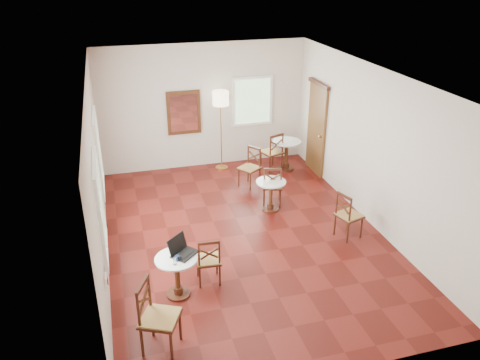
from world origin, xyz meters
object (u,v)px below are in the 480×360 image
(chair_back_b, at_px, (250,167))
(navy_mug, at_px, (177,258))
(cafe_table_back, at_px, (286,152))
(chair_near_a, at_px, (208,260))
(cafe_table_mid, at_px, (271,192))
(mouse, at_px, (176,259))
(water_glass, at_px, (175,261))
(chair_mid_a, at_px, (272,185))
(power_adapter, at_px, (161,315))
(cafe_table_near, at_px, (177,272))
(floor_lamp, at_px, (221,104))
(laptop, at_px, (181,250))
(chair_back_a, at_px, (272,152))
(chair_near_b, at_px, (158,317))
(chair_mid_b, at_px, (348,215))

(chair_back_b, bearing_deg, navy_mug, -66.19)
(cafe_table_back, relative_size, chair_near_a, 0.87)
(cafe_table_mid, xyz_separation_m, chair_near_a, (-1.74, -2.04, 0.02))
(mouse, xyz_separation_m, water_glass, (-0.03, -0.11, 0.04))
(chair_mid_a, relative_size, power_adapter, 8.15)
(water_glass, bearing_deg, power_adapter, -137.47)
(navy_mug, bearing_deg, cafe_table_near, 96.91)
(chair_near_a, xyz_separation_m, floor_lamp, (1.28, 4.38, 1.23))
(cafe_table_near, distance_m, chair_mid_a, 3.41)
(chair_back_b, height_order, floor_lamp, floor_lamp)
(chair_back_b, bearing_deg, cafe_table_near, -66.83)
(mouse, relative_size, water_glass, 0.85)
(laptop, height_order, navy_mug, laptop)
(chair_back_a, height_order, navy_mug, chair_back_a)
(navy_mug, bearing_deg, chair_near_b, -113.28)
(cafe_table_mid, bearing_deg, cafe_table_near, -135.42)
(cafe_table_near, bearing_deg, chair_near_b, -111.40)
(cafe_table_mid, height_order, chair_mid_b, chair_mid_b)
(cafe_table_near, distance_m, chair_back_b, 4.09)
(cafe_table_mid, xyz_separation_m, chair_back_b, (-0.08, 1.22, 0.05))
(chair_mid_a, bearing_deg, cafe_table_near, 63.46)
(chair_mid_b, xyz_separation_m, floor_lamp, (-1.49, 3.73, 1.19))
(chair_near_a, bearing_deg, chair_mid_a, -124.82)
(chair_mid_a, height_order, water_glass, chair_mid_a)
(chair_near_a, xyz_separation_m, water_glass, (-0.57, -0.36, 0.32))
(chair_near_b, xyz_separation_m, laptop, (0.51, 1.13, 0.23))
(cafe_table_near, height_order, navy_mug, navy_mug)
(cafe_table_mid, relative_size, navy_mug, 6.04)
(cafe_table_back, xyz_separation_m, mouse, (-3.33, -4.16, 0.25))
(mouse, xyz_separation_m, power_adapter, (-0.31, -0.37, -0.68))
(cafe_table_back, distance_m, chair_mid_a, 1.91)
(cafe_table_back, height_order, floor_lamp, floor_lamp)
(cafe_table_back, relative_size, water_glass, 7.07)
(chair_near_b, relative_size, water_glass, 10.09)
(cafe_table_mid, distance_m, cafe_table_back, 2.15)
(cafe_table_mid, relative_size, chair_mid_b, 0.71)
(chair_mid_a, bearing_deg, floor_lamp, -57.52)
(chair_mid_b, relative_size, chair_back_b, 1.01)
(chair_back_b, height_order, navy_mug, chair_back_b)
(floor_lamp, bearing_deg, laptop, -110.78)
(chair_mid_b, xyz_separation_m, water_glass, (-3.33, -1.01, 0.28))
(laptop, bearing_deg, chair_back_b, 15.71)
(chair_back_b, height_order, power_adapter, chair_back_b)
(cafe_table_back, relative_size, power_adapter, 6.69)
(chair_near_b, bearing_deg, chair_mid_b, -37.30)
(chair_back_a, bearing_deg, chair_near_a, 39.92)
(chair_back_a, bearing_deg, chair_back_b, 22.84)
(mouse, distance_m, navy_mug, 0.04)
(navy_mug, bearing_deg, power_adapter, -133.61)
(cafe_table_near, relative_size, chair_near_b, 0.65)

